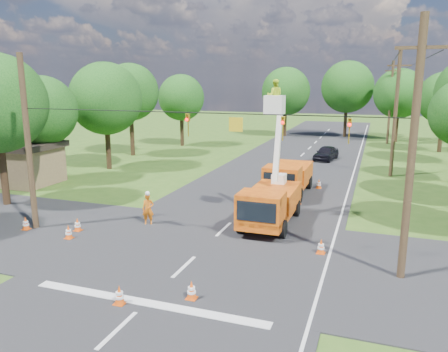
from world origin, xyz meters
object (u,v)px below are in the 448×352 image
at_px(second_truck, 288,178).
at_px(tree_left_e, 130,92).
at_px(traffic_cone_2, 245,209).
at_px(tree_left_c, 42,111).
at_px(pole_right_far, 390,102).
at_px(tree_left_d, 105,99).
at_px(pole_left, 28,144).
at_px(tree_far_b, 347,87).
at_px(tree_far_a, 286,91).
at_px(traffic_cone_1, 191,290).
at_px(traffic_cone_6, 26,223).
at_px(tree_left_f, 181,98).
at_px(shed, 21,162).
at_px(traffic_cone_5, 78,225).
at_px(ground_worker, 148,209).
at_px(bucket_truck, 270,196).
at_px(tree_far_c, 399,94).
at_px(tree_right_e, 445,98).
at_px(traffic_cone_8, 321,247).
at_px(traffic_cone_7, 319,184).
at_px(distant_car, 326,153).
at_px(traffic_cone_0, 119,295).
at_px(traffic_cone_4, 69,232).
at_px(traffic_cone_3, 298,199).
at_px(pole_right_mid, 395,113).
at_px(pole_right_near, 412,151).

bearing_deg(second_truck, tree_left_e, 150.32).
relative_size(traffic_cone_2, tree_left_c, 0.09).
xyz_separation_m(pole_right_far, tree_left_d, (-23.50, -25.00, 1.02)).
relative_size(pole_left, tree_far_b, 0.87).
bearing_deg(tree_far_a, traffic_cone_1, -82.33).
bearing_deg(traffic_cone_6, second_truck, 45.41).
bearing_deg(second_truck, tree_left_c, -172.54).
xyz_separation_m(tree_left_d, tree_far_b, (18.00, 30.00, 0.68)).
bearing_deg(tree_left_f, shed, -98.28).
height_order(traffic_cone_5, tree_far_b, tree_far_b).
distance_m(ground_worker, traffic_cone_1, 8.83).
xyz_separation_m(shed, tree_left_e, (1.20, 14.00, 4.87)).
bearing_deg(second_truck, traffic_cone_5, -128.46).
bearing_deg(traffic_cone_1, bucket_truck, 85.53).
bearing_deg(tree_far_c, traffic_cone_6, -114.42).
xyz_separation_m(second_truck, tree_left_e, (-18.54, 10.75, 5.28)).
height_order(bucket_truck, traffic_cone_6, bucket_truck).
distance_m(traffic_cone_6, tree_right_e, 42.89).
distance_m(second_truck, tree_left_c, 18.86).
height_order(traffic_cone_6, pole_left, pole_left).
bearing_deg(traffic_cone_8, traffic_cone_7, 97.79).
relative_size(distant_car, shed, 0.74).
bearing_deg(tree_far_b, traffic_cone_0, -94.34).
height_order(tree_left_d, tree_far_c, tree_left_d).
relative_size(traffic_cone_1, traffic_cone_6, 1.00).
distance_m(pole_right_far, tree_far_b, 7.63).
height_order(second_truck, pole_left, pole_left).
xyz_separation_m(pole_right_far, tree_left_c, (-25.00, -31.00, 0.33)).
relative_size(traffic_cone_4, shed, 0.13).
bearing_deg(traffic_cone_5, traffic_cone_0, -43.15).
distance_m(traffic_cone_0, tree_far_c, 48.98).
xyz_separation_m(second_truck, pole_left, (-11.24, -11.25, 3.29)).
bearing_deg(traffic_cone_2, tree_left_d, 149.18).
distance_m(traffic_cone_3, tree_far_a, 35.37).
bearing_deg(traffic_cone_5, pole_right_far, 68.57).
distance_m(pole_right_mid, tree_left_f, 25.36).
distance_m(tree_left_d, tree_far_a, 29.73).
relative_size(second_truck, pole_right_far, 0.63).
distance_m(traffic_cone_1, pole_right_far, 45.19).
bearing_deg(traffic_cone_1, tree_far_b, 88.12).
xyz_separation_m(traffic_cone_1, traffic_cone_6, (-11.14, 3.95, 0.00)).
distance_m(second_truck, tree_right_e, 27.03).
bearing_deg(traffic_cone_6, tree_left_c, 125.58).
relative_size(traffic_cone_0, traffic_cone_2, 1.00).
height_order(traffic_cone_0, traffic_cone_4, same).
relative_size(pole_right_near, tree_left_e, 1.06).
bearing_deg(tree_far_c, traffic_cone_2, -104.24).
relative_size(pole_left, tree_far_c, 0.98).
bearing_deg(tree_right_e, traffic_cone_4, -119.91).
height_order(distant_car, pole_right_near, pole_right_near).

